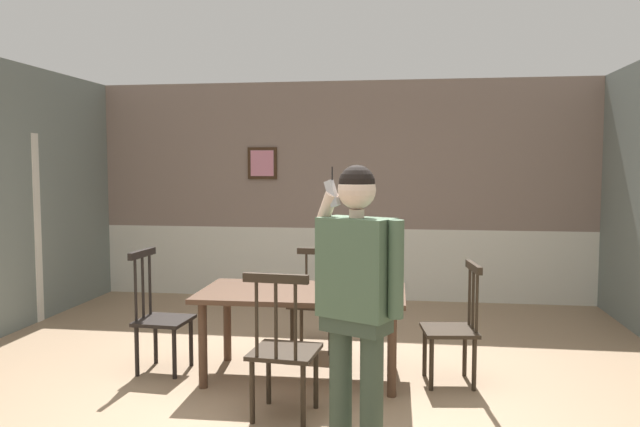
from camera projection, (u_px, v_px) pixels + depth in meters
ground_plane at (286, 405)px, 4.47m from camera, size 8.17×8.17×0.00m
room_back_partition at (341, 195)px, 8.03m from camera, size 6.55×0.17×2.83m
dining_table at (302, 301)px, 5.02m from camera, size 1.69×0.93×0.72m
chair_near_window at (454, 327)px, 4.89m from camera, size 0.46×0.46×0.97m
chair_by_doorway at (316, 300)px, 5.87m from camera, size 0.49×0.49×0.94m
chair_at_table_head at (160, 316)px, 5.19m from camera, size 0.44×0.44×1.03m
chair_opposite_corner at (283, 349)px, 4.21m from camera, size 0.48×0.48×1.04m
person_figure at (357, 287)px, 3.65m from camera, size 0.55×0.41×1.75m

